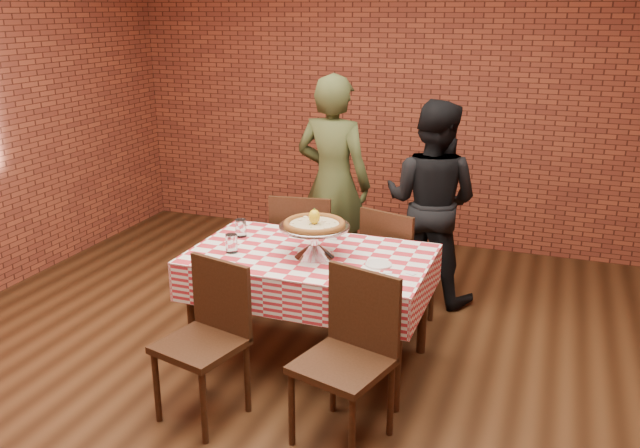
# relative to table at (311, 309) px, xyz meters

# --- Properties ---
(ground) EXTENTS (6.00, 6.00, 0.00)m
(ground) POSITION_rel_table_xyz_m (-0.04, -0.43, -0.38)
(ground) COLOR black
(ground) RESTS_ON ground
(back_wall) EXTENTS (5.50, 0.00, 5.50)m
(back_wall) POSITION_rel_table_xyz_m (-0.04, 2.57, 1.08)
(back_wall) COLOR brown
(back_wall) RESTS_ON ground
(table) EXTENTS (1.48, 0.89, 0.75)m
(table) POSITION_rel_table_xyz_m (0.00, 0.00, 0.00)
(table) COLOR #371E11
(table) RESTS_ON ground
(tablecloth) EXTENTS (1.51, 0.92, 0.25)m
(tablecloth) POSITION_rel_table_xyz_m (0.00, 0.00, 0.26)
(tablecloth) COLOR #BD2833
(tablecloth) RESTS_ON table
(pizza_stand) EXTENTS (0.47, 0.47, 0.20)m
(pizza_stand) POSITION_rel_table_xyz_m (0.04, -0.04, 0.48)
(pizza_stand) COLOR silver
(pizza_stand) RESTS_ON tablecloth
(pizza) EXTENTS (0.40, 0.40, 0.03)m
(pizza) POSITION_rel_table_xyz_m (0.04, -0.04, 0.59)
(pizza) COLOR beige
(pizza) RESTS_ON pizza_stand
(lemon) EXTENTS (0.07, 0.07, 0.09)m
(lemon) POSITION_rel_table_xyz_m (0.04, -0.04, 0.64)
(lemon) COLOR yellow
(lemon) RESTS_ON pizza
(water_glass_left) EXTENTS (0.07, 0.07, 0.12)m
(water_glass_left) POSITION_rel_table_xyz_m (-0.47, -0.16, 0.44)
(water_glass_left) COLOR white
(water_glass_left) RESTS_ON tablecloth
(water_glass_right) EXTENTS (0.07, 0.07, 0.12)m
(water_glass_right) POSITION_rel_table_xyz_m (-0.55, 0.14, 0.44)
(water_glass_right) COLOR white
(water_glass_right) RESTS_ON tablecloth
(side_plate) EXTENTS (0.16, 0.16, 0.01)m
(side_plate) POSITION_rel_table_xyz_m (0.46, -0.05, 0.39)
(side_plate) COLOR white
(side_plate) RESTS_ON tablecloth
(sweetener_packet_a) EXTENTS (0.05, 0.04, 0.00)m
(sweetener_packet_a) POSITION_rel_table_xyz_m (0.54, -0.15, 0.39)
(sweetener_packet_a) COLOR white
(sweetener_packet_a) RESTS_ON tablecloth
(sweetener_packet_b) EXTENTS (0.06, 0.05, 0.00)m
(sweetener_packet_b) POSITION_rel_table_xyz_m (0.67, -0.12, 0.39)
(sweetener_packet_b) COLOR white
(sweetener_packet_b) RESTS_ON tablecloth
(condiment_caddy) EXTENTS (0.10, 0.08, 0.13)m
(condiment_caddy) POSITION_rel_table_xyz_m (0.04, 0.31, 0.45)
(condiment_caddy) COLOR silver
(condiment_caddy) RESTS_ON tablecloth
(chair_near_left) EXTENTS (0.50, 0.50, 0.90)m
(chair_near_left) POSITION_rel_table_xyz_m (-0.35, -0.79, 0.07)
(chair_near_left) COLOR #371E11
(chair_near_left) RESTS_ON ground
(chair_near_right) EXTENTS (0.54, 0.54, 0.92)m
(chair_near_right) POSITION_rel_table_xyz_m (0.45, -0.73, 0.09)
(chair_near_right) COLOR #371E11
(chair_near_right) RESTS_ON ground
(chair_far_left) EXTENTS (0.52, 0.52, 0.93)m
(chair_far_left) POSITION_rel_table_xyz_m (-0.33, 0.78, 0.09)
(chair_far_left) COLOR #371E11
(chair_far_left) RESTS_ON ground
(chair_far_right) EXTENTS (0.53, 0.53, 0.90)m
(chair_far_right) POSITION_rel_table_xyz_m (0.40, 0.74, 0.07)
(chair_far_right) COLOR #371E11
(chair_far_right) RESTS_ON ground
(diner_olive) EXTENTS (0.68, 0.49, 1.75)m
(diner_olive) POSITION_rel_table_xyz_m (-0.28, 1.26, 0.50)
(diner_olive) COLOR #3D4423
(diner_olive) RESTS_ON ground
(diner_black) EXTENTS (0.86, 0.72, 1.58)m
(diner_black) POSITION_rel_table_xyz_m (0.51, 1.28, 0.41)
(diner_black) COLOR black
(diner_black) RESTS_ON ground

